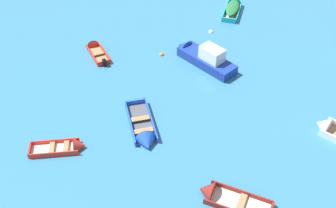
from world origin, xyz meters
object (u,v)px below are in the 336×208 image
rowboat_red_near_left (69,147)px  rowboat_blue_midfield_left (144,135)px  motor_launch_deep_blue_back_row_center (203,57)px  rowboat_red_foreground_center (95,49)px  mooring_buoy_outer_edge (161,55)px  rowboat_maroon_cluster_inner (218,195)px  rowboat_turquoise_back_row_right (233,7)px  rowboat_white_distant_center (334,131)px  mooring_buoy_between_boats_right (211,32)px

rowboat_red_near_left → rowboat_blue_midfield_left: (4.48, -0.01, 0.03)m
motor_launch_deep_blue_back_row_center → rowboat_red_foreground_center: motor_launch_deep_blue_back_row_center is taller
rowboat_red_near_left → rowboat_red_foreground_center: (2.37, 10.06, 0.01)m
rowboat_blue_midfield_left → mooring_buoy_outer_edge: (2.85, 8.32, -0.19)m
rowboat_maroon_cluster_inner → rowboat_red_foreground_center: size_ratio=1.08×
rowboat_turquoise_back_row_right → rowboat_blue_midfield_left: bearing=-127.6°
rowboat_white_distant_center → rowboat_red_foreground_center: (-13.41, 12.41, -0.04)m
rowboat_maroon_cluster_inner → rowboat_blue_midfield_left: bearing=119.7°
rowboat_red_foreground_center → mooring_buoy_between_boats_right: rowboat_red_foreground_center is taller
motor_launch_deep_blue_back_row_center → mooring_buoy_between_boats_right: 4.52m
motor_launch_deep_blue_back_row_center → rowboat_red_near_left: 12.12m
rowboat_turquoise_back_row_right → mooring_buoy_between_boats_right: (-3.10, -3.20, -0.35)m
rowboat_blue_midfield_left → mooring_buoy_between_boats_right: rowboat_blue_midfield_left is taller
rowboat_white_distant_center → rowboat_blue_midfield_left: 11.54m
rowboat_maroon_cluster_inner → rowboat_white_distant_center: 8.81m
rowboat_white_distant_center → mooring_buoy_outer_edge: size_ratio=10.49×
rowboat_turquoise_back_row_right → rowboat_blue_midfield_left: size_ratio=0.95×
mooring_buoy_outer_edge → mooring_buoy_between_boats_right: bearing=26.5°
mooring_buoy_between_boats_right → rowboat_red_foreground_center: bearing=-176.3°
rowboat_turquoise_back_row_right → rowboat_white_distant_center: 16.24m
motor_launch_deep_blue_back_row_center → rowboat_blue_midfield_left: size_ratio=1.23×
rowboat_red_near_left → rowboat_blue_midfield_left: 4.48m
motor_launch_deep_blue_back_row_center → rowboat_maroon_cluster_inner: bearing=-102.9°
rowboat_maroon_cluster_inner → rowboat_red_near_left: bearing=145.1°
motor_launch_deep_blue_back_row_center → rowboat_red_near_left: size_ratio=1.59×
rowboat_white_distant_center → mooring_buoy_between_boats_right: (-3.70, 13.03, -0.21)m
rowboat_turquoise_back_row_right → rowboat_red_foreground_center: (-12.81, -3.83, -0.18)m
rowboat_maroon_cluster_inner → mooring_buoy_outer_edge: (-0.11, 13.50, -0.17)m
motor_launch_deep_blue_back_row_center → rowboat_white_distant_center: bearing=-57.9°
mooring_buoy_between_boats_right → rowboat_blue_midfield_left: bearing=-125.4°
rowboat_turquoise_back_row_right → mooring_buoy_outer_edge: 9.63m
rowboat_red_foreground_center → motor_launch_deep_blue_back_row_center: bearing=-23.8°
rowboat_red_near_left → rowboat_white_distant_center: rowboat_white_distant_center is taller
rowboat_turquoise_back_row_right → rowboat_white_distant_center: (0.60, -16.23, -0.14)m
rowboat_blue_midfield_left → rowboat_red_foreground_center: (-2.11, 10.07, -0.02)m
rowboat_blue_midfield_left → rowboat_red_foreground_center: 10.29m
rowboat_turquoise_back_row_right → rowboat_red_near_left: bearing=-137.5°
rowboat_blue_midfield_left → mooring_buoy_outer_edge: size_ratio=11.64×
motor_launch_deep_blue_back_row_center → rowboat_white_distant_center: (5.64, -8.98, -0.33)m
rowboat_blue_midfield_left → rowboat_red_foreground_center: size_ratio=1.22×
motor_launch_deep_blue_back_row_center → rowboat_blue_midfield_left: motor_launch_deep_blue_back_row_center is taller
rowboat_maroon_cluster_inner → mooring_buoy_outer_edge: 13.50m
motor_launch_deep_blue_back_row_center → rowboat_red_near_left: motor_launch_deep_blue_back_row_center is taller
mooring_buoy_between_boats_right → rowboat_turquoise_back_row_right: bearing=45.9°
rowboat_white_distant_center → rowboat_blue_midfield_left: (-11.30, 2.33, -0.02)m
rowboat_red_near_left → rowboat_red_foreground_center: 10.34m
motor_launch_deep_blue_back_row_center → mooring_buoy_between_boats_right: size_ratio=13.82×
mooring_buoy_between_boats_right → rowboat_white_distant_center: bearing=-74.2°
rowboat_maroon_cluster_inner → mooring_buoy_between_boats_right: rowboat_maroon_cluster_inner is taller
rowboat_turquoise_back_row_right → rowboat_red_foreground_center: rowboat_turquoise_back_row_right is taller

